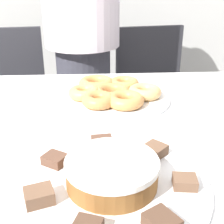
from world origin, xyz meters
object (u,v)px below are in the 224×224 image
office_chair_left (12,115)px  office_chair_right (154,111)px  plate_cake (112,185)px  frosted_cake (112,172)px  plate_donuts (112,98)px  person_standing (82,36)px

office_chair_left → office_chair_right: 0.82m
office_chair_left → plate_cake: (0.51, -1.14, 0.35)m
frosted_cake → office_chair_right: bearing=74.5°
office_chair_right → plate_donuts: 0.80m
person_standing → frosted_cake: 1.07m
plate_donuts → person_standing: bearing=101.1°
plate_donuts → office_chair_right: bearing=66.5°
office_chair_left → office_chair_right: bearing=-7.8°
office_chair_right → plate_donuts: size_ratio=2.23×
office_chair_right → plate_donuts: (-0.29, -0.66, 0.35)m
person_standing → office_chair_left: (-0.42, 0.07, -0.45)m
person_standing → frosted_cake: (0.09, -1.07, -0.07)m
person_standing → office_chair_right: size_ratio=1.88×
office_chair_right → plate_cake: (-0.32, -1.14, 0.35)m
person_standing → office_chair_right: person_standing is taller
person_standing → office_chair_right: (0.40, 0.07, -0.45)m
person_standing → plate_donuts: (0.12, -0.59, -0.10)m
person_standing → office_chair_left: size_ratio=1.88×
office_chair_left → person_standing: bearing=-17.5°
frosted_cake → office_chair_left: bearing=114.0°
office_chair_left → office_chair_right: size_ratio=1.00×
plate_cake → plate_donuts: size_ratio=1.01×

